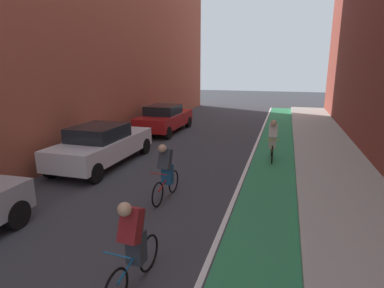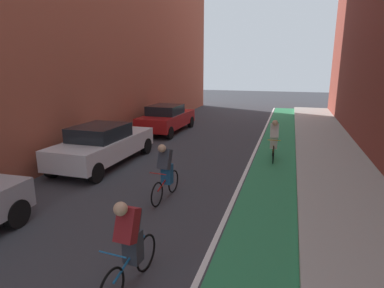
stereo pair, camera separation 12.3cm
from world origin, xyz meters
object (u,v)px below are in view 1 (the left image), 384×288
at_px(parked_sedan_red, 165,118).
at_px(cyclist_trailing, 166,171).
at_px(cyclist_far, 273,139).
at_px(cyclist_mid, 133,242).
at_px(parked_sedan_white, 102,144).

height_order(parked_sedan_red, cyclist_trailing, cyclist_trailing).
distance_m(parked_sedan_red, cyclist_far, 7.19).
xyz_separation_m(parked_sedan_red, cyclist_trailing, (3.42, -8.72, 0.02)).
bearing_deg(cyclist_mid, cyclist_far, 77.75).
relative_size(cyclist_mid, cyclist_far, 0.99).
height_order(parked_sedan_white, cyclist_trailing, cyclist_trailing).
bearing_deg(parked_sedan_white, cyclist_trailing, -34.03).
bearing_deg(cyclist_trailing, cyclist_far, 61.40).
bearing_deg(parked_sedan_red, cyclist_trailing, -68.59).
bearing_deg(cyclist_trailing, parked_sedan_red, 111.41).
xyz_separation_m(parked_sedan_white, parked_sedan_red, (-0.00, 6.41, -0.00)).
bearing_deg(parked_sedan_white, cyclist_mid, -54.33).
relative_size(parked_sedan_white, cyclist_mid, 2.77).
bearing_deg(parked_sedan_red, cyclist_mid, -71.03).
relative_size(parked_sedan_red, cyclist_mid, 2.66).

